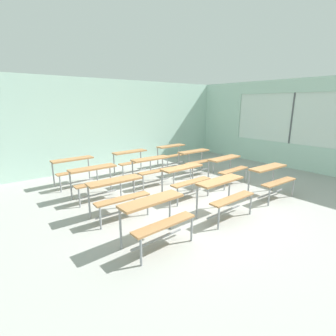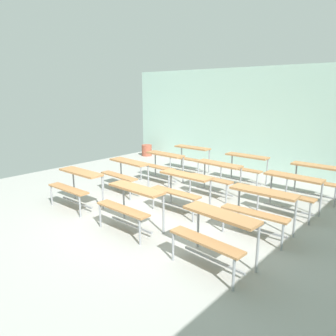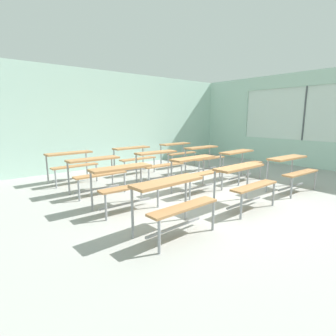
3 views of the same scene
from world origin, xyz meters
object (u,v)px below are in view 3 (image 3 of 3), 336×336
(desk_bench_r1c0, at_px, (124,178))
(desk_bench_r2c2, at_px, (204,153))
(desk_bench_r0c0, at_px, (173,194))
(desk_bench_r2c1, at_px, (159,159))
(desk_bench_r3c1, at_px, (134,154))
(desk_bench_r1c2, at_px, (240,158))
(desk_bench_r1c1, at_px, (197,166))
(desk_bench_r2c0, at_px, (96,167))
(desk_bench_r3c0, at_px, (71,160))
(desk_bench_r3c2, at_px, (178,149))
(desk_bench_r0c2, at_px, (292,166))
(desk_bench_r0c1, at_px, (244,177))

(desk_bench_r1c0, distance_m, desk_bench_r2c2, 3.60)
(desk_bench_r0c0, height_order, desk_bench_r1c0, same)
(desk_bench_r2c1, distance_m, desk_bench_r3c1, 1.24)
(desk_bench_r3c1, bearing_deg, desk_bench_r0c0, -116.24)
(desk_bench_r0c0, xyz_separation_m, desk_bench_r1c2, (3.37, 1.30, 0.00))
(desk_bench_r1c2, height_order, desk_bench_r3c1, same)
(desk_bench_r1c1, height_order, desk_bench_r2c0, same)
(desk_bench_r3c0, relative_size, desk_bench_r3c2, 1.01)
(desk_bench_r0c0, xyz_separation_m, desk_bench_r0c2, (3.36, -0.01, 0.00))
(desk_bench_r0c0, height_order, desk_bench_r2c2, same)
(desk_bench_r0c2, bearing_deg, desk_bench_r2c1, 126.14)
(desk_bench_r2c2, bearing_deg, desk_bench_r0c1, -122.97)
(desk_bench_r0c1, height_order, desk_bench_r3c2, same)
(desk_bench_r3c0, bearing_deg, desk_bench_r3c1, -2.96)
(desk_bench_r2c0, distance_m, desk_bench_r2c2, 3.35)
(desk_bench_r0c2, height_order, desk_bench_r3c0, same)
(desk_bench_r0c0, bearing_deg, desk_bench_r2c2, 35.01)
(desk_bench_r0c2, bearing_deg, desk_bench_r3c1, 115.98)
(desk_bench_r1c2, xyz_separation_m, desk_bench_r3c2, (0.08, 2.50, 0.00))
(desk_bench_r2c0, bearing_deg, desk_bench_r3c1, 36.13)
(desk_bench_r2c0, height_order, desk_bench_r2c1, same)
(desk_bench_r0c2, bearing_deg, desk_bench_r0c0, -177.45)
(desk_bench_r2c0, height_order, desk_bench_r2c2, same)
(desk_bench_r1c1, xyz_separation_m, desk_bench_r1c2, (1.62, 0.05, 0.00))
(desk_bench_r0c0, relative_size, desk_bench_r2c1, 1.00)
(desk_bench_r0c2, bearing_deg, desk_bench_r2c0, 145.45)
(desk_bench_r1c2, height_order, desk_bench_r2c0, same)
(desk_bench_r0c2, xyz_separation_m, desk_bench_r2c1, (-1.67, 2.53, 0.00))
(desk_bench_r1c1, bearing_deg, desk_bench_r3c2, 55.02)
(desk_bench_r2c0, distance_m, desk_bench_r3c0, 1.27)
(desk_bench_r0c1, height_order, desk_bench_r1c0, same)
(desk_bench_r1c0, height_order, desk_bench_r2c1, same)
(desk_bench_r0c0, distance_m, desk_bench_r0c1, 1.66)
(desk_bench_r0c0, bearing_deg, desk_bench_r0c1, -1.70)
(desk_bench_r0c1, relative_size, desk_bench_r1c1, 1.00)
(desk_bench_r2c1, bearing_deg, desk_bench_r1c0, -142.57)
(desk_bench_r1c0, xyz_separation_m, desk_bench_r3c2, (3.45, 2.50, 0.00))
(desk_bench_r3c0, bearing_deg, desk_bench_r2c1, -38.31)
(desk_bench_r0c2, xyz_separation_m, desk_bench_r3c0, (-3.40, 3.80, 0.00))
(desk_bench_r3c2, bearing_deg, desk_bench_r0c0, -133.57)
(desk_bench_r0c0, xyz_separation_m, desk_bench_r3c2, (3.45, 3.80, 0.00))
(desk_bench_r1c1, relative_size, desk_bench_r3c2, 1.00)
(desk_bench_r1c0, bearing_deg, desk_bench_r1c1, -0.16)
(desk_bench_r2c1, bearing_deg, desk_bench_r0c0, -122.18)
(desk_bench_r3c1, bearing_deg, desk_bench_r3c0, 177.74)
(desk_bench_r1c2, distance_m, desk_bench_r3c0, 4.21)
(desk_bench_r3c1, bearing_deg, desk_bench_r2c0, -145.51)
(desk_bench_r2c2, height_order, desk_bench_r3c2, same)
(desk_bench_r1c2, relative_size, desk_bench_r2c2, 1.02)
(desk_bench_r2c2, distance_m, desk_bench_r3c1, 2.03)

